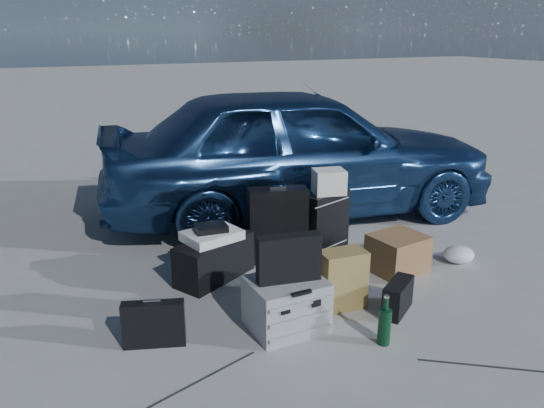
{
  "coord_description": "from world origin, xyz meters",
  "views": [
    {
      "loc": [
        -1.81,
        -2.94,
        1.98
      ],
      "look_at": [
        -0.02,
        0.85,
        0.6
      ],
      "focal_mm": 35.0,
      "sensor_mm": 36.0,
      "label": 1
    }
  ],
  "objects_px": {
    "car": "(298,150)",
    "duffel_bag": "(214,259)",
    "suitcase_left": "(278,225)",
    "suitcase_right": "(326,222)",
    "cardboard_box": "(398,253)",
    "pelican_case": "(286,304)",
    "briefcase": "(154,324)",
    "green_bottle": "(385,321)"
  },
  "relations": [
    {
      "from": "car",
      "to": "duffel_bag",
      "type": "relative_size",
      "value": 6.16
    },
    {
      "from": "suitcase_left",
      "to": "duffel_bag",
      "type": "relative_size",
      "value": 0.98
    },
    {
      "from": "suitcase_right",
      "to": "cardboard_box",
      "type": "height_order",
      "value": "suitcase_right"
    },
    {
      "from": "car",
      "to": "pelican_case",
      "type": "height_order",
      "value": "car"
    },
    {
      "from": "briefcase",
      "to": "suitcase_right",
      "type": "distance_m",
      "value": 2.05
    },
    {
      "from": "duffel_bag",
      "to": "cardboard_box",
      "type": "distance_m",
      "value": 1.56
    },
    {
      "from": "briefcase",
      "to": "green_bottle",
      "type": "bearing_deg",
      "value": -5.98
    },
    {
      "from": "suitcase_left",
      "to": "green_bottle",
      "type": "bearing_deg",
      "value": -72.91
    },
    {
      "from": "car",
      "to": "duffel_bag",
      "type": "distance_m",
      "value": 1.93
    },
    {
      "from": "duffel_bag",
      "to": "green_bottle",
      "type": "distance_m",
      "value": 1.56
    },
    {
      "from": "suitcase_left",
      "to": "pelican_case",
      "type": "bearing_deg",
      "value": -97.58
    },
    {
      "from": "suitcase_left",
      "to": "green_bottle",
      "type": "distance_m",
      "value": 1.52
    },
    {
      "from": "suitcase_left",
      "to": "suitcase_right",
      "type": "relative_size",
      "value": 1.19
    },
    {
      "from": "pelican_case",
      "to": "cardboard_box",
      "type": "relative_size",
      "value": 1.16
    },
    {
      "from": "suitcase_left",
      "to": "briefcase",
      "type": "bearing_deg",
      "value": -130.96
    },
    {
      "from": "briefcase",
      "to": "cardboard_box",
      "type": "relative_size",
      "value": 0.93
    },
    {
      "from": "briefcase",
      "to": "cardboard_box",
      "type": "distance_m",
      "value": 2.17
    },
    {
      "from": "green_bottle",
      "to": "car",
      "type": "bearing_deg",
      "value": 74.53
    },
    {
      "from": "pelican_case",
      "to": "car",
      "type": "bearing_deg",
      "value": 59.34
    },
    {
      "from": "pelican_case",
      "to": "green_bottle",
      "type": "distance_m",
      "value": 0.67
    },
    {
      "from": "car",
      "to": "suitcase_left",
      "type": "distance_m",
      "value": 1.39
    },
    {
      "from": "cardboard_box",
      "to": "green_bottle",
      "type": "height_order",
      "value": "green_bottle"
    },
    {
      "from": "car",
      "to": "suitcase_left",
      "type": "xyz_separation_m",
      "value": [
        -0.77,
        -1.09,
        -0.39
      ]
    },
    {
      "from": "briefcase",
      "to": "green_bottle",
      "type": "relative_size",
      "value": 1.18
    },
    {
      "from": "suitcase_left",
      "to": "cardboard_box",
      "type": "bearing_deg",
      "value": -22.67
    },
    {
      "from": "car",
      "to": "suitcase_right",
      "type": "bearing_deg",
      "value": 175.5
    },
    {
      "from": "duffel_bag",
      "to": "cardboard_box",
      "type": "relative_size",
      "value": 1.59
    },
    {
      "from": "suitcase_right",
      "to": "green_bottle",
      "type": "height_order",
      "value": "suitcase_right"
    },
    {
      "from": "pelican_case",
      "to": "suitcase_right",
      "type": "distance_m",
      "value": 1.44
    },
    {
      "from": "suitcase_right",
      "to": "green_bottle",
      "type": "relative_size",
      "value": 1.66
    },
    {
      "from": "pelican_case",
      "to": "suitcase_right",
      "type": "xyz_separation_m",
      "value": [
        0.95,
        1.07,
        0.1
      ]
    },
    {
      "from": "cardboard_box",
      "to": "briefcase",
      "type": "bearing_deg",
      "value": -173.55
    },
    {
      "from": "pelican_case",
      "to": "briefcase",
      "type": "bearing_deg",
      "value": 167.71
    },
    {
      "from": "suitcase_left",
      "to": "green_bottle",
      "type": "relative_size",
      "value": 1.98
    },
    {
      "from": "suitcase_right",
      "to": "duffel_bag",
      "type": "relative_size",
      "value": 0.82
    },
    {
      "from": "briefcase",
      "to": "cardboard_box",
      "type": "height_order",
      "value": "cardboard_box"
    },
    {
      "from": "briefcase",
      "to": "duffel_bag",
      "type": "relative_size",
      "value": 0.58
    },
    {
      "from": "car",
      "to": "green_bottle",
      "type": "distance_m",
      "value": 2.75
    },
    {
      "from": "pelican_case",
      "to": "cardboard_box",
      "type": "height_order",
      "value": "pelican_case"
    },
    {
      "from": "suitcase_right",
      "to": "briefcase",
      "type": "bearing_deg",
      "value": -173.1
    },
    {
      "from": "pelican_case",
      "to": "suitcase_left",
      "type": "xyz_separation_m",
      "value": [
        0.45,
        1.06,
        0.15
      ]
    },
    {
      "from": "cardboard_box",
      "to": "green_bottle",
      "type": "distance_m",
      "value": 1.17
    }
  ]
}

